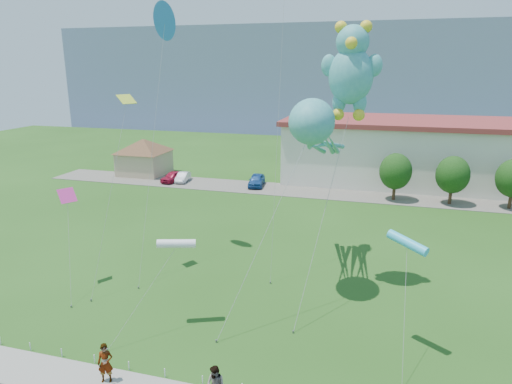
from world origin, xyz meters
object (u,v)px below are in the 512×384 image
at_px(parked_car_red, 173,177).
at_px(octopus_kite, 315,132).
at_px(pavilion, 144,153).
at_px(teddy_bear_kite, 351,69).
at_px(pedestrian_left, 105,363).
at_px(parked_car_blue, 257,180).
at_px(parked_car_silver, 183,177).

height_order(parked_car_red, octopus_kite, octopus_kite).
xyz_separation_m(pavilion, teddy_bear_kite, (30.22, -26.26, 11.67)).
bearing_deg(teddy_bear_kite, octopus_kite, -162.53).
bearing_deg(teddy_bear_kite, parked_car_red, 136.51).
height_order(pedestrian_left, parked_car_red, pedestrian_left).
relative_size(pavilion, pedestrian_left, 4.57).
relative_size(octopus_kite, teddy_bear_kite, 0.86).
distance_m(pedestrian_left, octopus_kite, 18.27).
height_order(pavilion, pedestrian_left, pavilion).
height_order(pedestrian_left, octopus_kite, octopus_kite).
xyz_separation_m(pavilion, pedestrian_left, (20.49, -40.44, -1.92)).
xyz_separation_m(pedestrian_left, parked_car_blue, (-3.32, 38.18, -0.28)).
bearing_deg(parked_car_red, parked_car_blue, 13.77).
xyz_separation_m(parked_car_red, teddy_bear_kite, (24.36, -23.11, 13.95)).
bearing_deg(parked_car_blue, parked_car_silver, 174.96).
relative_size(parked_car_silver, teddy_bear_kite, 0.21).
distance_m(parked_car_red, parked_car_silver, 1.34).
height_order(parked_car_blue, octopus_kite, octopus_kite).
bearing_deg(parked_car_blue, parked_car_red, 177.03).
xyz_separation_m(parked_car_silver, octopus_kite, (21.04, -24.22, 10.02)).
relative_size(pedestrian_left, teddy_bear_kite, 0.11).
distance_m(pavilion, parked_car_red, 7.03).
distance_m(pavilion, pedestrian_left, 45.37).
bearing_deg(parked_car_red, pavilion, 160.92).
distance_m(parked_car_silver, teddy_bear_kite, 35.86).
relative_size(pavilion, parked_car_silver, 2.49).
distance_m(parked_car_silver, octopus_kite, 33.61).
relative_size(parked_car_silver, octopus_kite, 0.25).
height_order(pedestrian_left, parked_car_blue, pedestrian_left).
xyz_separation_m(pavilion, parked_car_red, (5.86, -3.16, -2.28)).
bearing_deg(parked_car_red, octopus_kite, -37.56).
xyz_separation_m(parked_car_red, parked_car_blue, (11.31, 0.90, 0.08)).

